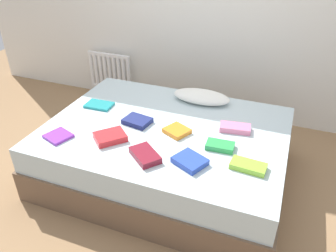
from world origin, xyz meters
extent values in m
plane|color=#93704C|center=(0.00, 0.00, 0.00)|extent=(8.00, 8.00, 0.00)
cube|color=brown|center=(0.00, 0.00, 0.14)|extent=(2.00, 1.50, 0.28)
cube|color=silver|center=(0.00, 0.00, 0.39)|extent=(1.96, 1.46, 0.22)
cylinder|color=white|center=(-1.49, 1.20, 0.35)|extent=(0.04, 0.04, 0.48)
cylinder|color=white|center=(-1.43, 1.20, 0.35)|extent=(0.04, 0.04, 0.48)
cylinder|color=white|center=(-1.36, 1.20, 0.35)|extent=(0.04, 0.04, 0.48)
cylinder|color=white|center=(-1.30, 1.20, 0.35)|extent=(0.04, 0.04, 0.48)
cylinder|color=white|center=(-1.23, 1.20, 0.35)|extent=(0.04, 0.04, 0.48)
cylinder|color=white|center=(-1.17, 1.20, 0.35)|extent=(0.04, 0.04, 0.48)
cylinder|color=white|center=(-1.10, 1.20, 0.35)|extent=(0.04, 0.04, 0.48)
cylinder|color=white|center=(-1.03, 1.20, 0.35)|extent=(0.04, 0.04, 0.48)
cylinder|color=white|center=(-0.97, 1.20, 0.35)|extent=(0.04, 0.04, 0.48)
cube|color=white|center=(-1.23, 1.20, 0.57)|extent=(0.57, 0.04, 0.04)
cube|color=white|center=(-1.23, 1.20, 0.13)|extent=(0.57, 0.04, 0.04)
ellipsoid|color=white|center=(0.15, 0.55, 0.55)|extent=(0.54, 0.26, 0.11)
cube|color=green|center=(0.49, -0.14, 0.52)|extent=(0.21, 0.14, 0.04)
cube|color=orange|center=(0.12, -0.05, 0.52)|extent=(0.24, 0.23, 0.04)
cube|color=navy|center=(-0.25, -0.03, 0.52)|extent=(0.24, 0.20, 0.04)
cube|color=red|center=(-0.34, -0.33, 0.53)|extent=(0.29, 0.29, 0.05)
cube|color=#2847B7|center=(0.34, -0.40, 0.52)|extent=(0.27, 0.25, 0.04)
cube|color=#8CC638|center=(0.73, -0.30, 0.52)|extent=(0.25, 0.15, 0.04)
cube|color=purple|center=(-0.74, -0.45, 0.51)|extent=(0.23, 0.23, 0.02)
cube|color=teal|center=(-0.71, 0.12, 0.51)|extent=(0.25, 0.17, 0.02)
cube|color=pink|center=(0.55, 0.16, 0.52)|extent=(0.26, 0.16, 0.05)
cube|color=maroon|center=(0.02, -0.45, 0.52)|extent=(0.28, 0.27, 0.05)
camera|label=1|loc=(0.87, -2.20, 1.96)|focal=35.73mm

